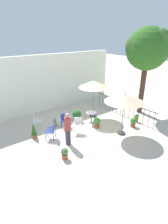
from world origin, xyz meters
TOP-DOWN VIEW (x-y plane):
  - ground_plane at (0.00, 0.00)m, footprint 60.00×60.00m
  - villa_facade at (0.00, 4.11)m, footprint 10.20×0.30m
  - terrace_railing at (3.01, 0.00)m, footprint 0.03×5.03m
  - shade_tree at (4.45, -0.29)m, footprint 2.76×2.63m
  - patio_umbrella_0 at (1.35, 1.10)m, footprint 1.90×1.90m
  - patio_umbrella_1 at (1.12, -1.58)m, footprint 2.04×2.04m
  - cafe_table_0 at (0.63, 0.43)m, footprint 0.62×0.62m
  - patio_chair_0 at (-0.93, 0.98)m, footprint 0.61×0.60m
  - patio_chair_1 at (-2.16, 0.31)m, footprint 0.63×0.63m
  - patio_chair_2 at (-0.72, 0.01)m, footprint 0.62×0.62m
  - patio_chair_3 at (-2.26, 1.99)m, footprint 0.58×0.61m
  - potted_plant_0 at (2.97, -1.15)m, footprint 0.28×0.28m
  - potted_plant_1 at (0.09, 1.19)m, footprint 0.55×0.55m
  - potted_plant_2 at (0.52, -0.21)m, footprint 0.41×0.41m
  - potted_plant_3 at (-2.87, 0.92)m, footprint 0.31×0.31m
  - potted_plant_4 at (-2.52, -1.52)m, footprint 0.33×0.33m
  - potted_plant_5 at (2.28, -1.45)m, footprint 0.36×0.36m
  - potted_plant_6 at (-1.37, 1.41)m, footprint 0.22×0.22m
  - standing_person at (-1.77, -0.65)m, footprint 0.42×0.42m

SIDE VIEW (x-z plane):
  - ground_plane at x=0.00m, z-range 0.00..0.00m
  - potted_plant_0 at x=2.97m, z-range 0.03..0.53m
  - potted_plant_4 at x=-2.52m, z-range 0.02..0.56m
  - potted_plant_5 at x=2.28m, z-range 0.02..0.60m
  - potted_plant_6 at x=-1.37m, z-range 0.01..0.62m
  - potted_plant_2 at x=0.52m, z-range 0.03..0.65m
  - potted_plant_1 at x=0.09m, z-range 0.04..0.78m
  - potted_plant_3 at x=-2.87m, z-range 0.01..0.90m
  - patio_chair_0 at x=-0.93m, z-range 0.07..0.90m
  - cafe_table_0 at x=0.63m, z-range 0.13..0.85m
  - patio_chair_1 at x=-2.16m, z-range 0.07..0.92m
  - patio_chair_2 at x=-0.72m, z-range 0.08..0.93m
  - patio_chair_3 at x=-2.26m, z-range 0.06..0.96m
  - terrace_railing at x=3.01m, z-range 0.17..1.19m
  - standing_person at x=-1.77m, z-range 0.03..1.72m
  - villa_facade at x=0.00m, z-range 0.00..3.85m
  - patio_umbrella_1 at x=1.12m, z-range 0.89..3.23m
  - patio_umbrella_0 at x=1.35m, z-range 0.95..3.44m
  - shade_tree at x=4.45m, z-range 1.44..6.98m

